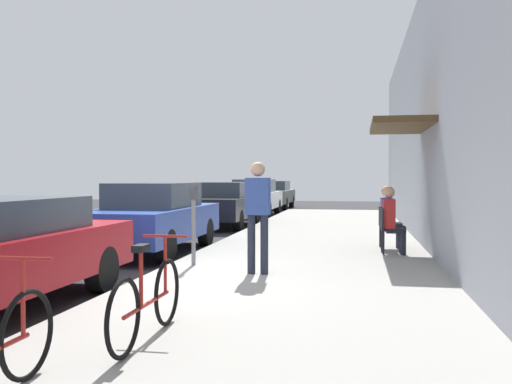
{
  "coord_description": "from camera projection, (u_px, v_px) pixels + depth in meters",
  "views": [
    {
      "loc": [
        3.15,
        -7.7,
        1.58
      ],
      "look_at": [
        0.89,
        4.68,
        1.26
      ],
      "focal_mm": 39.37,
      "sensor_mm": 36.0,
      "label": 1
    }
  ],
  "objects": [
    {
      "name": "seated_patron_1",
      "position": [
        389.0,
        215.0,
        11.58
      ],
      "size": [
        0.44,
        0.37,
        1.29
      ],
      "color": "#232838",
      "rests_on": "sidewalk_slab"
    },
    {
      "name": "building_facade",
      "position": [
        450.0,
        99.0,
        9.25
      ],
      "size": [
        1.4,
        32.0,
        5.75
      ],
      "color": "#999EA8",
      "rests_on": "ground_plane"
    },
    {
      "name": "ground_plane",
      "position": [
        138.0,
        286.0,
        8.18
      ],
      "size": [
        60.0,
        60.0,
        0.0
      ],
      "primitive_type": "plane",
      "color": "#2D2D30"
    },
    {
      "name": "parked_car_1",
      "position": [
        152.0,
        217.0,
        11.77
      ],
      "size": [
        1.8,
        4.4,
        1.47
      ],
      "color": "navy",
      "rests_on": "ground_plane"
    },
    {
      "name": "parking_meter",
      "position": [
        193.0,
        219.0,
        9.35
      ],
      "size": [
        0.12,
        0.1,
        1.32
      ],
      "color": "slate",
      "rests_on": "sidewalk_slab"
    },
    {
      "name": "parked_car_2",
      "position": [
        223.0,
        204.0,
        17.97
      ],
      "size": [
        1.8,
        4.4,
        1.43
      ],
      "color": "black",
      "rests_on": "ground_plane"
    },
    {
      "name": "seated_patron_0",
      "position": [
        392.0,
        218.0,
        10.7
      ],
      "size": [
        0.43,
        0.37,
        1.29
      ],
      "color": "#232838",
      "rests_on": "sidewalk_slab"
    },
    {
      "name": "parked_car_4",
      "position": [
        273.0,
        194.0,
        28.49
      ],
      "size": [
        1.8,
        4.4,
        1.41
      ],
      "color": "#47514C",
      "rests_on": "ground_plane"
    },
    {
      "name": "pedestrian_standing",
      "position": [
        258.0,
        208.0,
        8.48
      ],
      "size": [
        0.36,
        0.22,
        1.7
      ],
      "color": "#232838",
      "rests_on": "sidewalk_slab"
    },
    {
      "name": "parked_car_3",
      "position": [
        254.0,
        197.0,
        23.33
      ],
      "size": [
        1.8,
        4.4,
        1.5
      ],
      "color": "silver",
      "rests_on": "ground_plane"
    },
    {
      "name": "cafe_chair_1",
      "position": [
        386.0,
        224.0,
        11.59
      ],
      "size": [
        0.46,
        0.46,
        0.87
      ],
      "color": "black",
      "rests_on": "sidewalk_slab"
    },
    {
      "name": "cafe_chair_0",
      "position": [
        389.0,
        228.0,
        10.72
      ],
      "size": [
        0.45,
        0.45,
        0.87
      ],
      "color": "black",
      "rests_on": "sidewalk_slab"
    },
    {
      "name": "sidewalk_slab",
      "position": [
        305.0,
        265.0,
        9.74
      ],
      "size": [
        4.5,
        32.0,
        0.12
      ],
      "primitive_type": "cube",
      "color": "#9E9B93",
      "rests_on": "ground_plane"
    },
    {
      "name": "bicycle_1",
      "position": [
        148.0,
        300.0,
        5.04
      ],
      "size": [
        0.46,
        1.71,
        0.9
      ],
      "color": "black",
      "rests_on": "sidewalk_slab"
    }
  ]
}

